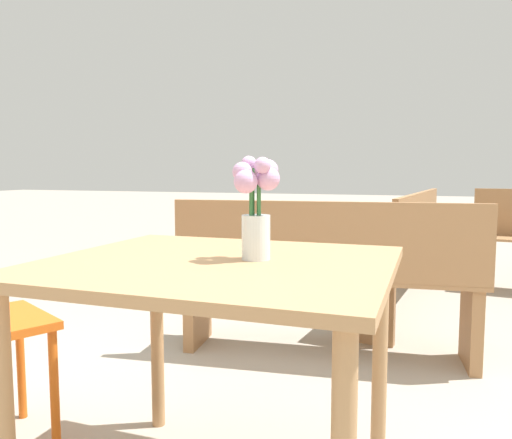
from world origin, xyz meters
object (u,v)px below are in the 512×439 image
(table_front, at_px, (218,294))
(bench_middle, at_px, (406,244))
(bench_near, at_px, (326,274))
(flower_vase, at_px, (257,206))

(table_front, bearing_deg, bench_middle, 80.23)
(bench_near, height_order, bench_middle, same)
(flower_vase, bearing_deg, bench_near, 91.80)
(bench_middle, bearing_deg, flower_vase, -97.54)
(table_front, bearing_deg, bench_near, 87.11)
(bench_middle, bearing_deg, table_front, -99.77)
(table_front, distance_m, bench_middle, 2.50)
(table_front, xyz_separation_m, bench_middle, (0.42, 2.46, -0.18))
(flower_vase, distance_m, bench_middle, 2.48)
(bench_near, xyz_separation_m, bench_middle, (0.36, 1.18, 0.01))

